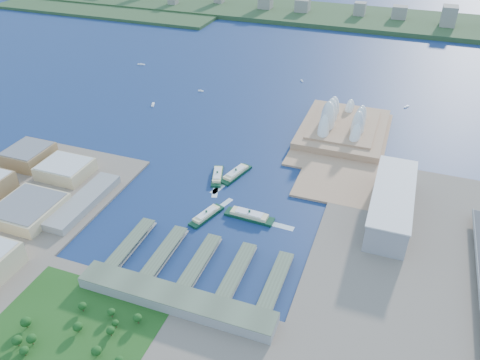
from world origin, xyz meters
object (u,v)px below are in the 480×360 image
at_px(ferry_b, 236,172).
at_px(ferry_c, 206,214).
at_px(opera_house, 345,115).
at_px(ferry_d, 249,214).
at_px(toaster_building, 391,203).
at_px(ferry_a, 217,174).

distance_m(ferry_b, ferry_c, 99.49).
height_order(opera_house, ferry_c, opera_house).
bearing_deg(ferry_d, ferry_c, 110.91).
distance_m(toaster_building, ferry_a, 230.32).
xyz_separation_m(toaster_building, ferry_d, (-158.71, -60.16, -14.74)).
xyz_separation_m(toaster_building, ferry_a, (-229.58, 9.86, -15.60)).
distance_m(toaster_building, ferry_d, 170.37).
xyz_separation_m(opera_house, toaster_building, (90.00, -200.00, -11.50)).
xyz_separation_m(ferry_a, ferry_b, (22.35, 13.04, 0.56)).
height_order(toaster_building, ferry_c, toaster_building).
bearing_deg(toaster_building, ferry_a, 177.54).
bearing_deg(ferry_d, ferry_b, 32.81).
xyz_separation_m(opera_house, ferry_a, (-139.58, -190.14, -27.10)).
xyz_separation_m(ferry_c, ferry_d, (49.43, 16.43, 0.85)).
bearing_deg(opera_house, ferry_b, -123.50).
bearing_deg(ferry_d, ferry_a, 47.87).
bearing_deg(ferry_b, opera_house, 72.13).
relative_size(opera_house, ferry_c, 3.46).
distance_m(toaster_building, ferry_b, 209.03).
bearing_deg(ferry_b, ferry_d, -44.07).
bearing_deg(opera_house, ferry_a, -126.28).
bearing_deg(toaster_building, ferry_d, -159.24).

